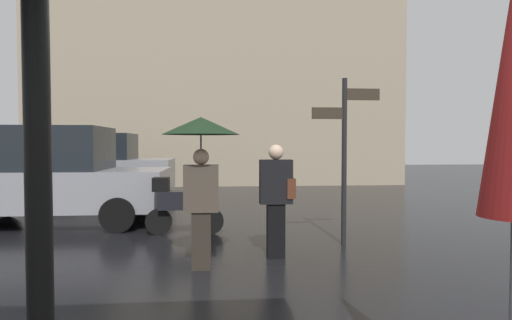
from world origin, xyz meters
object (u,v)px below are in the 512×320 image
at_px(parked_car_right, 52,176).
at_px(street_signpost, 345,143).
at_px(pedestrian_with_umbrella, 201,148).
at_px(pedestrian_with_bag, 277,194).
at_px(parked_scooter, 182,203).
at_px(parked_car_left, 99,167).

height_order(parked_car_right, street_signpost, street_signpost).
bearing_deg(parked_car_right, pedestrian_with_umbrella, -64.00).
height_order(pedestrian_with_umbrella, pedestrian_with_bag, pedestrian_with_umbrella).
bearing_deg(parked_scooter, parked_car_left, 101.89).
bearing_deg(parked_car_right, pedestrian_with_bag, -51.47).
bearing_deg(parked_car_left, parked_scooter, -52.18).
relative_size(pedestrian_with_bag, parked_car_left, 0.39).
relative_size(parked_car_right, street_signpost, 1.65).
bearing_deg(parked_car_right, street_signpost, -38.88).
bearing_deg(parked_car_left, pedestrian_with_umbrella, -57.14).
distance_m(pedestrian_with_umbrella, parked_scooter, 2.41).
height_order(parked_scooter, street_signpost, street_signpost).
xyz_separation_m(pedestrian_with_bag, parked_car_left, (-4.24, 6.65, 0.06)).
xyz_separation_m(parked_car_left, street_signpost, (5.41, -5.94, 0.65)).
relative_size(parked_scooter, street_signpost, 0.52).
height_order(parked_car_left, street_signpost, street_signpost).
bearing_deg(pedestrian_with_umbrella, parked_car_left, -83.79).
relative_size(pedestrian_with_umbrella, parked_scooter, 1.41).
relative_size(pedestrian_with_bag, street_signpost, 0.60).
distance_m(parked_scooter, street_signpost, 2.99).
bearing_deg(street_signpost, pedestrian_with_umbrella, -151.60).
distance_m(parked_scooter, parked_car_left, 5.72).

